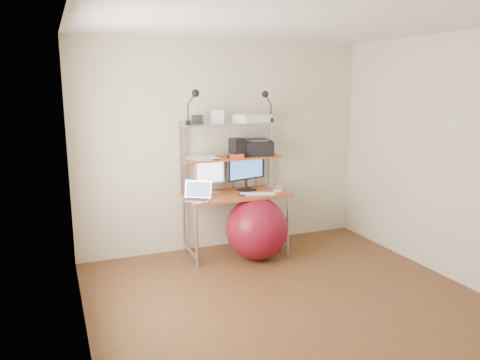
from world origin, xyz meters
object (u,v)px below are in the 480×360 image
(monitor_silver, at_px, (210,174))
(laptop, at_px, (197,196))
(printer, at_px, (256,148))
(monitor_black, at_px, (246,168))
(exercise_ball, at_px, (257,229))

(monitor_silver, distance_m, laptop, 0.39)
(monitor_silver, distance_m, printer, 0.65)
(monitor_black, relative_size, laptop, 1.41)
(monitor_silver, relative_size, printer, 0.91)
(laptop, height_order, exercise_ball, laptop)
(monitor_black, height_order, exercise_ball, monitor_black)
(monitor_black, distance_m, exercise_ball, 0.73)
(monitor_silver, bearing_deg, laptop, -142.84)
(laptop, height_order, printer, printer)
(monitor_black, distance_m, printer, 0.28)
(monitor_black, distance_m, laptop, 0.75)
(laptop, xyz_separation_m, printer, (0.83, 0.28, 0.46))
(monitor_silver, relative_size, laptop, 1.13)
(monitor_silver, distance_m, monitor_black, 0.45)
(printer, relative_size, exercise_ball, 0.65)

